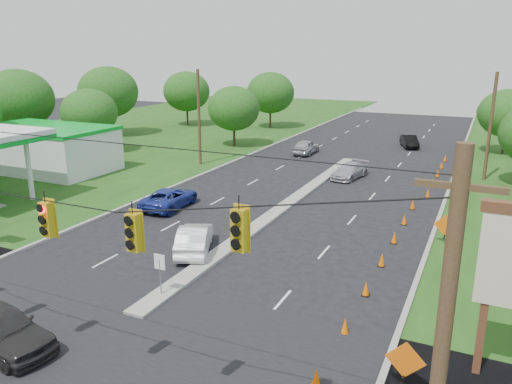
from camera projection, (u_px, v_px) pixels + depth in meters
The scene contains 38 objects.
ground at pixel (58, 373), 16.99m from camera, with size 160.00×160.00×0.00m, color black.
cross_street at pixel (58, 373), 16.99m from camera, with size 160.00×14.00×0.02m, color black.
curb_left at pixel (222, 167), 47.26m from camera, with size 0.25×110.00×0.16m, color gray.
curb_right at pixel (449, 191), 39.03m from camera, with size 0.25×110.00×0.16m, color gray.
median at pixel (286, 206), 35.30m from camera, with size 1.00×34.00×0.18m, color gray.
median_sign at pixel (160, 267), 21.82m from camera, with size 0.55×0.06×2.05m.
signal_span at pixel (13, 247), 14.78m from camera, with size 25.60×0.32×9.00m.
utility_pole_far_left at pixel (199, 118), 47.01m from camera, with size 0.28×0.28×9.00m, color #422D1C.
utility_pole_far_right at pixel (490, 127), 41.19m from camera, with size 0.28×0.28×9.00m, color #422D1C.
gas_station at pixel (32, 146), 43.57m from camera, with size 18.40×19.70×5.20m.
cone_0 at pixel (316, 378), 16.16m from camera, with size 0.32×0.32×0.70m, color #FD6301.
cone_1 at pixel (345, 326), 19.21m from camera, with size 0.32×0.32×0.70m, color #FD6301.
cone_2 at pixel (366, 288), 22.27m from camera, with size 0.32×0.32×0.70m, color #FD6301.
cone_3 at pixel (382, 260), 25.32m from camera, with size 0.32×0.32×0.70m, color #FD6301.
cone_4 at pixel (394, 237), 28.37m from camera, with size 0.32×0.32×0.70m, color #FD6301.
cone_5 at pixel (404, 219), 31.42m from camera, with size 0.32×0.32×0.70m, color #FD6301.
cone_6 at pixel (413, 204), 34.47m from camera, with size 0.32×0.32×0.70m, color #FD6301.
cone_7 at pixel (428, 193), 37.28m from camera, with size 0.32×0.32×0.70m, color #FD6301.
cone_8 at pixel (433, 182), 40.33m from camera, with size 0.32×0.32×0.70m, color #FD6301.
cone_9 at pixel (438, 173), 43.38m from camera, with size 0.32×0.32×0.70m, color #FD6301.
cone_10 at pixel (442, 165), 46.43m from camera, with size 0.32×0.32×0.70m, color #FD6301.
cone_11 at pixel (445, 158), 49.49m from camera, with size 0.32×0.32×0.70m, color #FD6301.
work_sign_0 at pixel (405, 362), 15.78m from camera, with size 1.27×0.58×1.37m.
work_sign_1 at pixel (445, 226), 27.98m from camera, with size 1.27×0.58×1.37m.
work_sign_2 at pixel (461, 173), 40.19m from camera, with size 1.27×0.58×1.37m.
tree_2 at pixel (89, 113), 52.56m from camera, with size 5.88×5.88×6.86m.
tree_3 at pixel (108, 92), 63.38m from camera, with size 7.56×7.56×8.82m.
tree_4 at pixel (186, 91), 72.38m from camera, with size 6.72×6.72×7.84m.
tree_5 at pixel (234, 108), 56.39m from camera, with size 5.88×5.88×6.86m.
tree_6 at pixel (270, 93), 70.11m from camera, with size 6.72×6.72×7.84m.
tree_12 at pixel (507, 113), 51.96m from camera, with size 5.88×5.88×6.86m.
tree_14 at pixel (18, 99), 53.73m from camera, with size 7.56×7.56×8.82m.
black_sedan at pixel (1, 329), 18.17m from camera, with size 1.93×4.79×1.63m, color #282626.
white_sedan at pixel (194, 239), 27.08m from camera, with size 1.60×4.58×1.51m, color white.
blue_pickup at pixel (170, 198), 34.79m from camera, with size 2.32×5.03×1.40m, color navy.
silver_car_far at pixel (350, 171), 42.93m from camera, with size 1.84×4.54×1.32m, color #A9A7AE.
silver_car_oncoming at pixel (306, 147), 53.07m from camera, with size 1.82×4.52×1.54m, color #999A9D.
dark_car_receding at pixel (409, 141), 56.73m from camera, with size 1.48×4.26×1.40m, color black.
Camera 1 is at (12.33, -10.43, 10.55)m, focal length 35.00 mm.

